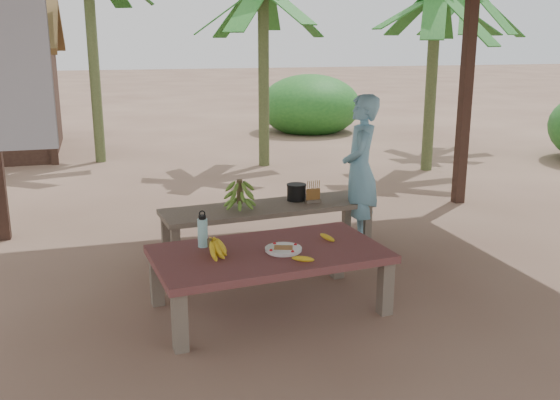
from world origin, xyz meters
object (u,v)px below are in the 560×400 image
object	(u,v)px
bench	(269,211)
woman	(360,170)
water_flask	(203,232)
work_table	(269,258)
ripe_banana_bunch	(210,247)
cooking_pot	(296,193)
plate	(283,250)

from	to	relation	value
bench	woman	world-z (taller)	woman
water_flask	work_table	bearing A→B (deg)	-26.20
ripe_banana_bunch	water_flask	bearing A→B (deg)	92.72
cooking_pot	woman	world-z (taller)	woman
work_table	cooking_pot	size ratio (longest dim) A/B	9.47
cooking_pot	work_table	bearing A→B (deg)	-114.69
cooking_pot	plate	bearing A→B (deg)	-110.95
plate	ripe_banana_bunch	bearing A→B (deg)	174.59
work_table	ripe_banana_bunch	xyz separation A→B (m)	(-0.47, -0.01, 0.14)
woman	plate	bearing A→B (deg)	-15.18
work_table	ripe_banana_bunch	distance (m)	0.49
bench	cooking_pot	size ratio (longest dim) A/B	11.29
plate	woman	bearing A→B (deg)	49.15
work_table	ripe_banana_bunch	world-z (taller)	ripe_banana_bunch
cooking_pot	water_flask	bearing A→B (deg)	-131.69
water_flask	cooking_pot	size ratio (longest dim) A/B	1.52
work_table	water_flask	bearing A→B (deg)	148.41
ripe_banana_bunch	cooking_pot	distance (m)	2.02
ripe_banana_bunch	water_flask	distance (m)	0.25
bench	water_flask	xyz separation A→B (m)	(-0.88, -1.24, 0.23)
ripe_banana_bunch	woman	bearing A→B (deg)	37.58
bench	plate	size ratio (longest dim) A/B	7.73
bench	plate	bearing A→B (deg)	-106.60
ripe_banana_bunch	water_flask	size ratio (longest dim) A/B	0.85
work_table	plate	xyz separation A→B (m)	(0.10, -0.06, 0.08)
ripe_banana_bunch	plate	bearing A→B (deg)	-5.41
work_table	plate	world-z (taller)	plate
woman	ripe_banana_bunch	bearing A→B (deg)	-26.75
work_table	water_flask	xyz separation A→B (m)	(-0.48, 0.24, 0.19)
plate	water_flask	world-z (taller)	water_flask
ripe_banana_bunch	work_table	bearing A→B (deg)	0.83
ripe_banana_bunch	woman	world-z (taller)	woman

